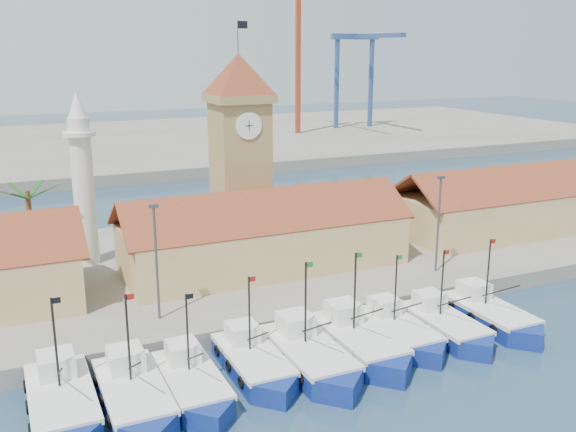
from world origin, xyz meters
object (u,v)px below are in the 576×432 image
boat_0 (63,406)px  clock_tower (240,149)px  boat_4 (311,359)px  minaret (83,179)px

boat_0 → clock_tower: bearing=48.7°
boat_4 → clock_tower: 26.38m
boat_0 → minaret: 26.83m
boat_0 → minaret: minaret is taller
minaret → boat_0: bearing=-101.5°
boat_0 → minaret: bearing=78.5°
minaret → boat_4: bearing=-66.3°
boat_0 → minaret: (5.05, 24.80, 8.92)m
boat_4 → clock_tower: (3.74, 23.62, 11.13)m
boat_0 → boat_4: size_ratio=0.98×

